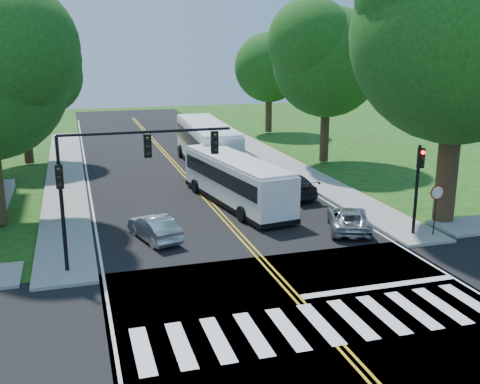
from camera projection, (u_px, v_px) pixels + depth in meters
name	position (u px, v px, depth m)	size (l,w,h in m)	color
ground	(314.00, 317.00, 19.48)	(140.00, 140.00, 0.00)	#124511
road	(200.00, 191.00, 36.14)	(14.00, 96.00, 0.01)	black
cross_road	(314.00, 317.00, 19.47)	(60.00, 12.00, 0.01)	black
center_line	(187.00, 178.00, 39.85)	(0.36, 70.00, 0.01)	gold
edge_line_w	(89.00, 184.00, 37.95)	(0.12, 70.00, 0.01)	silver
edge_line_e	(277.00, 172.00, 41.74)	(0.12, 70.00, 0.01)	silver
crosswalk	(320.00, 324.00, 19.01)	(12.60, 3.00, 0.01)	silver
stop_bar	(380.00, 286.00, 21.93)	(6.60, 0.40, 0.01)	silver
sidewalk_nw	(65.00, 175.00, 40.30)	(2.60, 40.00, 0.15)	gray
sidewalk_ne	(282.00, 162.00, 44.92)	(2.60, 40.00, 0.15)	gray
tree_ne_big	(460.00, 35.00, 27.49)	(10.80, 10.80, 14.91)	#382216
tree_west_far	(21.00, 74.00, 42.42)	(7.60, 7.60, 10.67)	#382216
tree_east_mid	(327.00, 62.00, 42.90)	(8.40, 8.40, 11.93)	#382216
tree_east_far	(269.00, 67.00, 58.25)	(7.20, 7.20, 10.34)	#382216
signal_nw	(120.00, 167.00, 22.68)	(7.15, 0.46, 5.66)	black
signal_ne	(418.00, 178.00, 26.97)	(0.30, 0.46, 4.40)	black
stop_sign	(437.00, 198.00, 27.00)	(0.76, 0.08, 2.53)	black
bus_lead	(236.00, 180.00, 32.91)	(4.01, 11.02, 2.79)	white
bus_follow	(206.00, 144.00, 42.97)	(3.67, 13.19, 3.38)	white
hatchback	(154.00, 227.00, 27.04)	(1.31, 3.77, 1.24)	#B9BAC0
suv	(349.00, 219.00, 28.49)	(1.96, 4.25, 1.18)	#B3B6BB
dark_sedan	(289.00, 185.00, 34.96)	(1.96, 4.83, 1.40)	black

